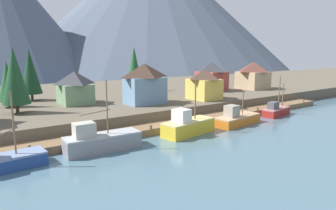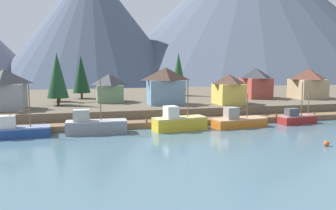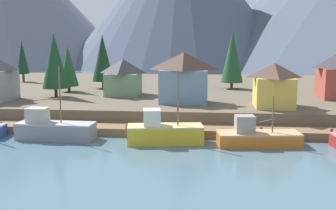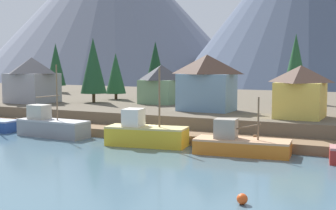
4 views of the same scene
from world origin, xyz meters
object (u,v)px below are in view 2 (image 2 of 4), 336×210
(fishing_boat_blue, at_px, (16,131))
(channel_buoy, at_px, (326,143))
(fishing_boat_orange, at_px, (238,121))
(house_tan, at_px, (308,83))
(conifer_back_right, at_px, (178,72))
(fishing_boat_grey, at_px, (95,125))
(house_green, at_px, (109,88))
(fishing_boat_yellow, at_px, (179,122))
(conifer_mid_left, at_px, (57,75))
(house_red, at_px, (256,83))
(house_yellow, at_px, (229,89))
(fishing_boat_red, at_px, (297,118))
(house_grey, at_px, (5,89))
(conifer_back_left, at_px, (81,74))
(conifer_near_right, at_px, (59,81))
(house_blue, at_px, (166,86))

(fishing_boat_blue, distance_m, channel_buoy, 42.90)
(fishing_boat_orange, height_order, house_tan, house_tan)
(conifer_back_right, distance_m, channel_buoy, 48.40)
(fishing_boat_grey, distance_m, channel_buoy, 32.76)
(channel_buoy, bearing_deg, house_green, 123.84)
(fishing_boat_yellow, relative_size, conifer_mid_left, 0.87)
(house_red, distance_m, conifer_back_right, 19.39)
(house_yellow, relative_size, channel_buoy, 8.77)
(house_tan, bearing_deg, fishing_boat_red, -130.53)
(fishing_boat_orange, distance_m, house_tan, 32.31)
(house_green, bearing_deg, house_grey, -157.65)
(conifer_back_left, distance_m, channel_buoy, 55.25)
(house_grey, bearing_deg, conifer_back_left, 51.31)
(fishing_boat_grey, xyz_separation_m, channel_buoy, (28.68, -15.81, -0.90))
(fishing_boat_blue, relative_size, conifer_near_right, 1.16)
(fishing_boat_grey, height_order, fishing_boat_yellow, fishing_boat_grey)
(conifer_back_left, xyz_separation_m, channel_buoy, (30.33, -45.51, -7.86))
(conifer_mid_left, bearing_deg, conifer_back_left, 69.63)
(conifer_near_right, height_order, conifer_back_right, conifer_back_right)
(fishing_boat_yellow, bearing_deg, house_green, 104.22)
(conifer_back_left, height_order, conifer_back_right, conifer_back_right)
(fishing_boat_orange, xyz_separation_m, house_yellow, (3.43, 11.69, 4.59))
(house_grey, bearing_deg, house_blue, 0.90)
(house_grey, bearing_deg, conifer_near_right, 52.21)
(fishing_boat_red, height_order, house_blue, house_blue)
(house_red, distance_m, conifer_back_left, 41.09)
(house_blue, relative_size, conifer_back_left, 0.73)
(fishing_boat_yellow, relative_size, fishing_boat_orange, 0.95)
(fishing_boat_blue, xyz_separation_m, conifer_mid_left, (5.01, 17.47, 7.33))
(house_yellow, bearing_deg, house_tan, 14.95)
(fishing_boat_blue, relative_size, house_tan, 1.30)
(house_grey, bearing_deg, house_yellow, -2.65)
(fishing_boat_orange, relative_size, conifer_mid_left, 0.92)
(fishing_boat_blue, height_order, house_yellow, house_yellow)
(conifer_near_right, height_order, conifer_back_left, conifer_back_left)
(house_tan, distance_m, conifer_mid_left, 56.35)
(fishing_boat_grey, bearing_deg, house_blue, 45.48)
(house_green, relative_size, channel_buoy, 8.83)
(fishing_boat_grey, xyz_separation_m, house_yellow, (27.08, 11.16, 4.33))
(fishing_boat_orange, bearing_deg, house_yellow, 66.76)
(fishing_boat_grey, height_order, fishing_boat_red, fishing_boat_grey)
(fishing_boat_grey, bearing_deg, fishing_boat_yellow, 0.13)
(house_tan, distance_m, house_grey, 65.16)
(fishing_boat_grey, relative_size, fishing_boat_yellow, 1.03)
(house_green, bearing_deg, conifer_back_right, 29.92)
(house_tan, bearing_deg, house_blue, -174.00)
(house_blue, bearing_deg, house_tan, 6.00)
(conifer_mid_left, bearing_deg, house_tan, -0.10)
(house_red, distance_m, channel_buoy, 38.31)
(house_grey, bearing_deg, channel_buoy, -33.54)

